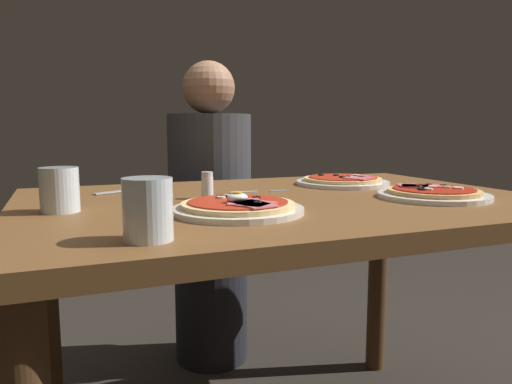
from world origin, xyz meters
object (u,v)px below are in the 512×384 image
Objects in this scene: water_glass_near at (60,193)px; fork at (254,192)px; water_glass_far at (148,214)px; knife at (131,190)px; diner_person at (210,222)px; dining_table at (284,239)px; pizza_across_right at (433,193)px; pizza_across_left at (343,181)px; salt_shaker at (207,185)px; pizza_foreground at (238,207)px.

water_glass_near is 0.59× the size of fork.
water_glass_far is 0.63× the size of fork.
water_glass_near is 0.34m from knife.
diner_person is (0.05, 0.59, -0.20)m from fork.
dining_table is 4.68× the size of pizza_across_right.
pizza_across_left is at bearing 13.34° from water_glass_near.
salt_shaker is at bearing -159.72° from fork.
water_glass_near is 0.35m from salt_shaker.
pizza_across_right is 0.57m from salt_shaker.
diner_person reaches higher than fork.
pizza_foreground is 0.31m from fork.
salt_shaker is at bearing 162.73° from dining_table.
fork is 0.16m from salt_shaker.
water_glass_far is 0.58m from fork.
pizza_across_right reaches higher than knife.
pizza_across_left is 2.86× the size of water_glass_far.
pizza_across_left is 1.56× the size of knife.
fork is 0.63m from diner_person.
pizza_foreground is (-0.18, -0.16, 0.12)m from dining_table.
water_glass_near is at bearing -122.30° from knife.
water_glass_near is at bearing -166.66° from pizza_across_left.
fork is (0.36, 0.45, -0.04)m from water_glass_far.
diner_person reaches higher than pizza_foreground.
pizza_across_left is 0.33m from fork.
pizza_across_right is at bearing 1.76° from pizza_foreground.
pizza_across_left reaches higher than knife.
water_glass_far reaches higher than knife.
water_glass_far is at bearing -140.38° from pizza_foreground.
diner_person reaches higher than water_glass_far.
fork is at bearing 146.13° from pizza_across_right.
water_glass_near is 0.35m from water_glass_far.
water_glass_far reaches higher than pizza_across_left.
fork is at bearing -28.40° from knife.
pizza_foreground is at bearing 39.62° from water_glass_far.
dining_table is 0.27m from pizza_foreground.
knife is at bearing 148.47° from pizza_across_right.
knife is (-0.63, 0.09, -0.01)m from pizza_across_left.
water_glass_near is 0.95× the size of water_glass_far.
pizza_across_left is at bearing 100.16° from pizza_across_right.
water_glass_near is at bearing -168.67° from salt_shaker.
diner_person is (0.20, 0.65, -0.23)m from salt_shaker.
salt_shaker is at bearing -165.22° from pizza_across_left.
knife reaches higher than fork.
dining_table is 7.03× the size of knife.
water_glass_far is at bearing -165.37° from pizza_across_right.
water_glass_far is 0.45m from salt_shaker.
salt_shaker reaches higher than fork.
pizza_across_left is at bearing 117.41° from diner_person.
salt_shaker is at bearing 73.00° from diner_person.
pizza_foreground reaches higher than dining_table.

